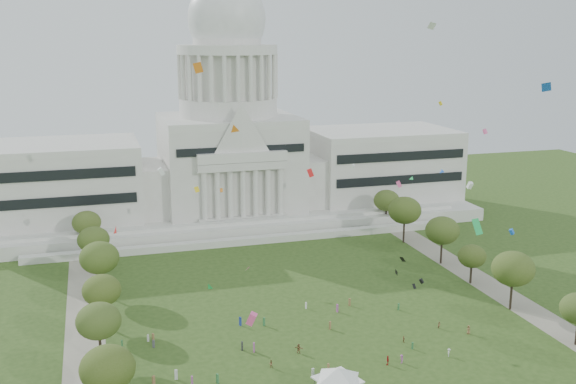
# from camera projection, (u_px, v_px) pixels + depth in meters

# --- Properties ---
(ground) EXTENTS (400.00, 400.00, 0.00)m
(ground) POSITION_uv_depth(u_px,v_px,m) (358.00, 373.00, 123.45)
(ground) COLOR #2E4919
(ground) RESTS_ON ground
(capitol) EXTENTS (160.00, 64.50, 91.30)m
(capitol) POSITION_uv_depth(u_px,v_px,m) (230.00, 152.00, 224.44)
(capitol) COLOR silver
(capitol) RESTS_ON ground
(path_left) EXTENTS (8.00, 160.00, 0.04)m
(path_left) POSITION_uv_depth(u_px,v_px,m) (85.00, 337.00, 138.15)
(path_left) COLOR gray
(path_left) RESTS_ON ground
(path_right) EXTENTS (8.00, 160.00, 0.04)m
(path_right) POSITION_uv_depth(u_px,v_px,m) (493.00, 288.00, 164.76)
(path_right) COLOR gray
(path_right) RESTS_ON ground
(row_tree_l_1) EXTENTS (8.86, 8.86, 12.59)m
(row_tree_l_1) POSITION_uv_depth(u_px,v_px,m) (107.00, 368.00, 106.43)
(row_tree_l_1) COLOR black
(row_tree_l_1) RESTS_ON ground
(row_tree_l_2) EXTENTS (8.42, 8.42, 11.97)m
(row_tree_l_2) POSITION_uv_depth(u_px,v_px,m) (99.00, 321.00, 125.19)
(row_tree_l_2) COLOR black
(row_tree_l_2) RESTS_ON ground
(row_tree_r_2) EXTENTS (9.55, 9.55, 13.58)m
(row_tree_r_2) POSITION_uv_depth(u_px,v_px,m) (513.00, 269.00, 149.78)
(row_tree_r_2) COLOR black
(row_tree_r_2) RESTS_ON ground
(row_tree_l_3) EXTENTS (8.12, 8.12, 11.55)m
(row_tree_l_3) POSITION_uv_depth(u_px,v_px,m) (102.00, 290.00, 141.03)
(row_tree_l_3) COLOR black
(row_tree_l_3) RESTS_ON ground
(row_tree_r_3) EXTENTS (7.01, 7.01, 9.98)m
(row_tree_r_3) POSITION_uv_depth(u_px,v_px,m) (472.00, 256.00, 166.35)
(row_tree_r_3) COLOR black
(row_tree_r_3) RESTS_ON ground
(row_tree_l_4) EXTENTS (9.29, 9.29, 13.21)m
(row_tree_l_4) POSITION_uv_depth(u_px,v_px,m) (99.00, 258.00, 158.04)
(row_tree_l_4) COLOR black
(row_tree_l_4) RESTS_ON ground
(row_tree_r_4) EXTENTS (9.19, 9.19, 13.06)m
(row_tree_r_4) POSITION_uv_depth(u_px,v_px,m) (442.00, 231.00, 180.47)
(row_tree_r_4) COLOR black
(row_tree_r_4) RESTS_ON ground
(row_tree_l_5) EXTENTS (8.33, 8.33, 11.85)m
(row_tree_l_5) POSITION_uv_depth(u_px,v_px,m) (93.00, 240.00, 175.30)
(row_tree_l_5) COLOR black
(row_tree_l_5) RESTS_ON ground
(row_tree_r_5) EXTENTS (9.82, 9.82, 13.96)m
(row_tree_r_5) POSITION_uv_depth(u_px,v_px,m) (405.00, 210.00, 198.79)
(row_tree_r_5) COLOR black
(row_tree_r_5) RESTS_ON ground
(row_tree_l_6) EXTENTS (8.19, 8.19, 11.64)m
(row_tree_l_6) POSITION_uv_depth(u_px,v_px,m) (87.00, 223.00, 191.80)
(row_tree_l_6) COLOR black
(row_tree_l_6) RESTS_ON ground
(row_tree_r_6) EXTENTS (8.42, 8.42, 11.97)m
(row_tree_r_6) POSITION_uv_depth(u_px,v_px,m) (387.00, 201.00, 216.54)
(row_tree_r_6) COLOR black
(row_tree_r_6) RESTS_ON ground
(event_tent) EXTENTS (11.67, 11.67, 5.21)m
(event_tent) POSITION_uv_depth(u_px,v_px,m) (338.00, 373.00, 114.87)
(event_tent) COLOR #4C4C4C
(event_tent) RESTS_ON ground
(person_0) EXTENTS (0.91, 1.08, 1.88)m
(person_0) POSITION_uv_depth(u_px,v_px,m) (469.00, 330.00, 139.24)
(person_0) COLOR olive
(person_0) RESTS_ON ground
(person_2) EXTENTS (0.86, 0.73, 1.51)m
(person_2) POSITION_uv_depth(u_px,v_px,m) (439.00, 325.00, 141.89)
(person_2) COLOR olive
(person_2) RESTS_ON ground
(person_3) EXTENTS (0.59, 1.11, 1.70)m
(person_3) POSITION_uv_depth(u_px,v_px,m) (402.00, 359.00, 126.83)
(person_3) COLOR #994C8C
(person_3) RESTS_ON ground
(person_4) EXTENTS (0.77, 1.17, 1.86)m
(person_4) POSITION_uv_depth(u_px,v_px,m) (388.00, 360.00, 126.16)
(person_4) COLOR #B21E1E
(person_4) RESTS_ON ground
(person_5) EXTENTS (1.85, 1.62, 1.92)m
(person_5) POSITION_uv_depth(u_px,v_px,m) (299.00, 349.00, 130.78)
(person_5) COLOR olive
(person_5) RESTS_ON ground
(person_8) EXTENTS (0.82, 0.61, 1.50)m
(person_8) POSITION_uv_depth(u_px,v_px,m) (271.00, 364.00, 125.21)
(person_8) COLOR olive
(person_8) RESTS_ON ground
(person_9) EXTENTS (1.06, 1.15, 1.61)m
(person_9) POSITION_uv_depth(u_px,v_px,m) (449.00, 352.00, 129.50)
(person_9) COLOR silver
(person_9) RESTS_ON ground
(person_10) EXTENTS (0.47, 0.84, 1.43)m
(person_10) POSITION_uv_depth(u_px,v_px,m) (404.00, 339.00, 135.37)
(person_10) COLOR olive
(person_10) RESTS_ON ground
(distant_crowd) EXTENTS (61.17, 38.14, 1.94)m
(distant_crowd) POSITION_uv_depth(u_px,v_px,m) (252.00, 346.00, 132.01)
(distant_crowd) COLOR olive
(distant_crowd) RESTS_ON ground
(kite_swarm) EXTENTS (91.13, 107.47, 59.46)m
(kite_swarm) POSITION_uv_depth(u_px,v_px,m) (347.00, 216.00, 123.68)
(kite_swarm) COLOR yellow
(kite_swarm) RESTS_ON ground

